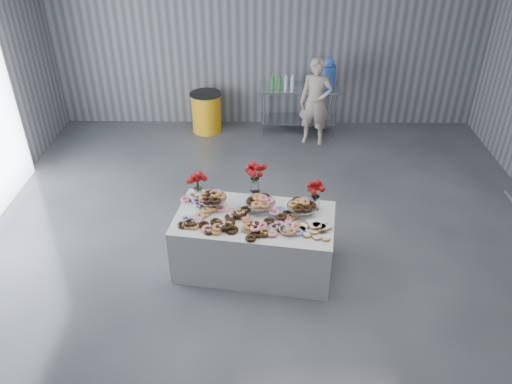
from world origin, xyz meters
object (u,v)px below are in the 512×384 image
(display_table, at_px, (254,242))
(prep_table, at_px, (299,101))
(water_jug, at_px, (328,74))
(person, at_px, (315,102))
(trash_barrel, at_px, (206,112))

(display_table, relative_size, prep_table, 1.27)
(water_jug, height_order, person, person)
(display_table, distance_m, water_jug, 4.19)
(prep_table, bearing_deg, display_table, -101.01)
(water_jug, bearing_deg, display_table, -107.85)
(prep_table, bearing_deg, water_jug, -0.00)
(display_table, height_order, prep_table, prep_table)
(prep_table, relative_size, water_jug, 2.71)
(water_jug, bearing_deg, prep_table, 180.00)
(prep_table, distance_m, trash_barrel, 1.76)
(water_jug, height_order, trash_barrel, water_jug)
(display_table, distance_m, prep_table, 4.00)
(display_table, distance_m, person, 3.64)
(water_jug, distance_m, person, 0.63)
(display_table, bearing_deg, trash_barrel, 104.06)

